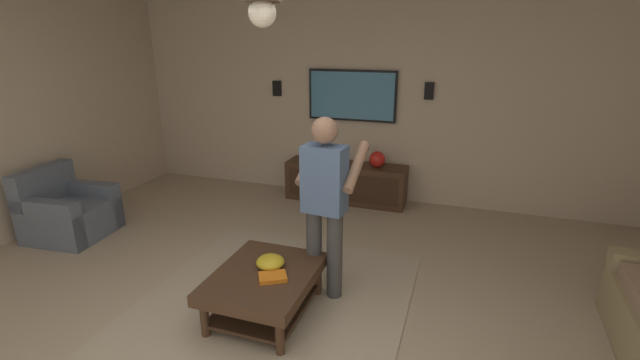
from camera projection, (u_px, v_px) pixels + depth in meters
The scene contains 14 objects.
ground_plane at pixel (263, 340), 3.37m from camera, with size 8.43×8.43×0.00m, color tan.
wall_back_tv at pixel (368, 101), 6.04m from camera, with size 0.10×7.22×2.78m, color #C6B299.
area_rug at pixel (276, 300), 3.87m from camera, with size 2.44×2.29×0.01m, color tan.
armchair at pixel (68, 213), 5.08m from camera, with size 0.87×0.88×0.82m.
coffee_table at pixel (265, 283), 3.60m from camera, with size 1.00×0.80×0.40m.
media_console at pixel (346, 182), 6.16m from camera, with size 0.45×1.70×0.55m.
tv at pixel (352, 96), 6.00m from camera, with size 0.05×1.25×0.70m.
person_standing at pixel (325, 198), 3.70m from camera, with size 0.57×0.57×1.64m.
bowl at pixel (270, 262), 3.62m from camera, with size 0.24×0.24×0.11m, color gold.
remote_white at pixel (276, 266), 3.65m from camera, with size 0.15×0.04×0.02m, color white.
book at pixel (273, 277), 3.46m from camera, with size 0.22×0.16×0.04m, color orange.
vase_round at pixel (377, 159), 5.89m from camera, with size 0.22×0.22×0.22m, color red.
wall_speaker_left at pixel (429, 91), 5.66m from camera, with size 0.06×0.12×0.22m, color black.
wall_speaker_right at pixel (277, 88), 6.34m from camera, with size 0.06×0.12×0.22m, color black.
Camera 1 is at (-2.50, -1.33, 2.25)m, focal length 24.23 mm.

